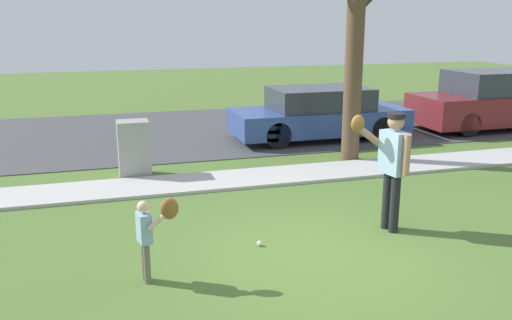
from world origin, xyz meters
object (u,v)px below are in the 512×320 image
object	(u,v)px
baseball	(259,243)
parked_suv_maroon	(495,101)
person_adult	(391,159)
person_child	(151,228)
utility_cabinet	(134,149)
street_tree_near	(356,25)
parked_wagon_blue	(319,114)

from	to	relation	value
baseball	parked_suv_maroon	distance (m)	10.78
person_adult	person_child	bearing A→B (deg)	0.85
parked_suv_maroon	utility_cabinet	bearing A→B (deg)	11.43
parked_suv_maroon	street_tree_near	bearing A→B (deg)	21.22
street_tree_near	utility_cabinet	bearing A→B (deg)	179.05
baseball	street_tree_near	xyz separation A→B (m)	(3.31, 3.98, 2.90)
person_child	street_tree_near	xyz separation A→B (m)	(4.84, 4.63, 2.25)
baseball	person_child	bearing A→B (deg)	-157.11
parked_suv_maroon	parked_wagon_blue	bearing A→B (deg)	-0.89
person_adult	street_tree_near	xyz separation A→B (m)	(1.31, 3.95, 1.83)
person_adult	parked_suv_maroon	xyz separation A→B (m)	(6.84, 6.09, -0.31)
person_child	parked_wagon_blue	xyz separation A→B (m)	(5.02, 6.86, -0.03)
utility_cabinet	street_tree_near	size ratio (longest dim) A/B	0.20
baseball	parked_suv_maroon	bearing A→B (deg)	34.73
person_child	utility_cabinet	size ratio (longest dim) A/B	0.95
parked_wagon_blue	parked_suv_maroon	bearing A→B (deg)	179.11
baseball	utility_cabinet	size ratio (longest dim) A/B	0.07
person_child	baseball	world-z (taller)	person_child
person_adult	baseball	bearing A→B (deg)	-9.08
parked_wagon_blue	parked_suv_maroon	xyz separation A→B (m)	(5.35, -0.08, 0.13)
street_tree_near	parked_suv_maroon	bearing A→B (deg)	21.22
utility_cabinet	street_tree_near	world-z (taller)	street_tree_near
utility_cabinet	parked_suv_maroon	distance (m)	10.44
person_adult	utility_cabinet	distance (m)	5.29
street_tree_near	parked_wagon_blue	world-z (taller)	street_tree_near
parked_wagon_blue	parked_suv_maroon	size ratio (longest dim) A/B	0.96
baseball	utility_cabinet	bearing A→B (deg)	108.87
street_tree_near	person_child	bearing A→B (deg)	-136.31
person_adult	parked_suv_maroon	size ratio (longest dim) A/B	0.38
person_child	street_tree_near	world-z (taller)	street_tree_near
utility_cabinet	parked_suv_maroon	world-z (taller)	parked_suv_maroon
baseball	utility_cabinet	distance (m)	4.32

